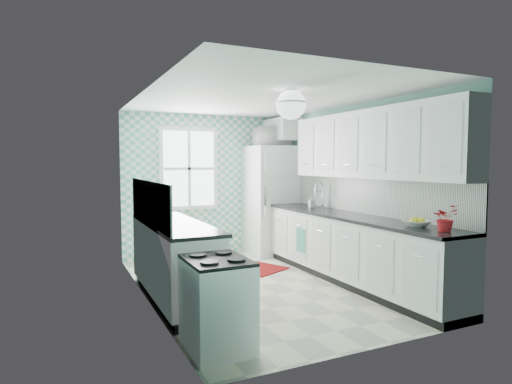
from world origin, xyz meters
name	(u,v)px	position (x,y,z in m)	size (l,w,h in m)	color
floor	(261,286)	(0.00, 0.00, -0.01)	(3.00, 4.40, 0.02)	beige
ceiling	(261,97)	(0.00, 0.00, 2.51)	(3.00, 4.40, 0.02)	white
wall_back	(207,185)	(0.00, 2.21, 1.25)	(3.00, 0.02, 2.50)	#77B6A7
wall_front	(372,210)	(0.00, -2.21, 1.25)	(3.00, 0.02, 2.50)	#77B6A7
wall_left	(146,197)	(-1.51, 0.00, 1.25)	(0.02, 4.40, 2.50)	#77B6A7
wall_right	(352,190)	(1.51, 0.00, 1.25)	(0.02, 4.40, 2.50)	#77B6A7
accent_wall	(208,185)	(0.00, 2.19, 1.25)	(3.00, 0.01, 2.50)	#5EB8A4
window	(189,169)	(-0.35, 2.16, 1.55)	(1.04, 0.05, 1.44)	white
backsplash_right	(369,196)	(1.49, -0.40, 1.20)	(0.02, 3.60, 0.51)	white
backsplash_left	(149,202)	(-1.49, -0.07, 1.20)	(0.02, 2.15, 0.51)	white
upper_cabinets_right	(371,144)	(1.33, -0.60, 1.90)	(0.33, 3.20, 0.90)	white
upper_cabinet_fridge	(281,130)	(1.30, 1.83, 2.25)	(0.40, 0.74, 0.40)	white
ceiling_light	(291,104)	(0.00, -0.80, 2.32)	(0.34, 0.34, 0.35)	silver
base_cabinets_right	(351,250)	(1.20, -0.40, 0.45)	(0.60, 3.60, 0.90)	white
countertop_right	(351,217)	(1.19, -0.40, 0.92)	(0.63, 3.60, 0.04)	black
base_cabinets_left	(174,263)	(-1.20, -0.07, 0.45)	(0.60, 2.15, 0.90)	white
countertop_left	(175,224)	(-1.19, -0.07, 0.92)	(0.63, 2.15, 0.04)	black
fridge	(272,200)	(1.11, 1.82, 0.98)	(0.85, 0.84, 1.95)	silver
stove	(217,302)	(-1.20, -1.59, 0.42)	(0.53, 0.66, 0.80)	white
sink	(313,209)	(1.20, 0.60, 0.93)	(0.54, 0.45, 0.53)	silver
rug	(251,267)	(0.29, 0.94, 0.01)	(0.70, 1.01, 0.02)	maroon
dish_towel	(301,240)	(0.89, 0.42, 0.48)	(0.02, 0.24, 0.37)	#56A997
fruit_bowl	(417,223)	(1.20, -1.56, 0.98)	(0.28, 0.28, 0.07)	white
potted_plant	(445,218)	(1.20, -1.94, 1.08)	(0.26, 0.22, 0.29)	red
soap_bottle	(311,202)	(1.25, 0.70, 1.03)	(0.08, 0.08, 0.18)	#8FB4BF
microwave	(272,137)	(1.11, 1.82, 2.12)	(0.60, 0.41, 0.33)	white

